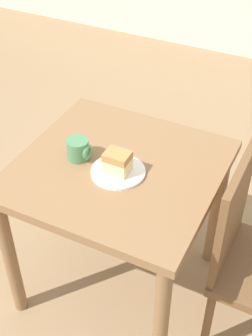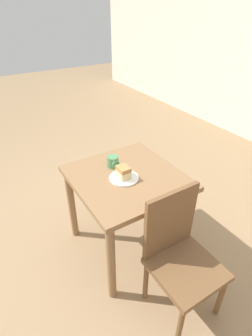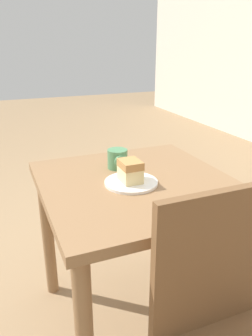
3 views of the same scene
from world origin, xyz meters
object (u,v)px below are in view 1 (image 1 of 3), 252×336
at_px(dining_table_near, 118,189).
at_px(coffee_mug, 79,149).
at_px(plate, 118,172).
at_px(cake_slice, 117,162).

height_order(dining_table_near, coffee_mug, coffee_mug).
bearing_deg(coffee_mug, dining_table_near, 7.85).
distance_m(dining_table_near, plate, 0.14).
xyz_separation_m(cake_slice, coffee_mug, (-0.19, 0.02, -0.01)).
height_order(plate, cake_slice, cake_slice).
bearing_deg(plate, dining_table_near, 118.05).
xyz_separation_m(plate, coffee_mug, (-0.19, 0.01, 0.04)).
distance_m(plate, cake_slice, 0.05).
bearing_deg(cake_slice, dining_table_near, 114.98).
bearing_deg(dining_table_near, coffee_mug, -172.15).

